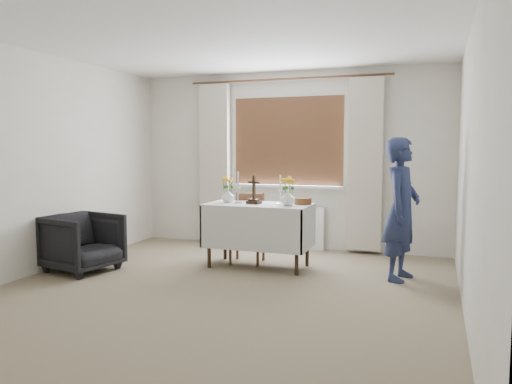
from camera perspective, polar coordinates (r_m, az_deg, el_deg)
ground at (r=4.99m, az=-4.60°, el=-11.56°), size 5.00×5.00×0.00m
altar_table at (r=5.99m, az=0.28°, el=-4.99°), size 1.24×0.64×0.76m
wooden_chair at (r=6.19m, az=-1.02°, el=-4.19°), size 0.45×0.45×0.86m
armchair at (r=6.13m, az=-19.18°, el=-5.47°), size 0.87×0.85×0.67m
person at (r=5.59m, az=16.30°, el=-1.89°), size 0.48×0.63×1.54m
radiator at (r=7.15m, az=3.47°, el=-4.00°), size 1.10×0.10×0.60m
wooden_cross at (r=5.93m, az=-0.24°, el=0.28°), size 0.18×0.14×0.34m
candlestick_left at (r=5.98m, az=-2.07°, el=0.52°), size 0.14×0.14×0.38m
candlestick_right at (r=5.88m, az=2.80°, el=0.27°), size 0.13×0.13×0.35m
flower_vase_left at (r=6.09m, az=-3.23°, el=-0.42°), size 0.18×0.18×0.17m
flower_vase_right at (r=5.76m, az=3.64°, el=-0.70°), size 0.17×0.17×0.18m
wicker_basket at (r=5.92m, az=5.38°, el=-1.02°), size 0.25×0.25×0.08m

